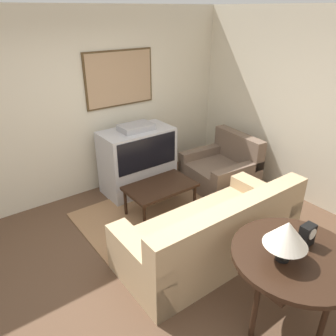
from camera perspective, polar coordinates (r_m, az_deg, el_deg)
The scene contains 11 objects.
ground_plane at distance 3.89m, azimuth -1.32°, elevation -16.76°, with size 12.00×12.00×0.00m, color brown.
wall_back at distance 4.93m, azimuth -16.06°, elevation 9.96°, with size 12.00×0.10×2.70m.
wall_right at distance 5.03m, azimuth 24.09°, elevation 8.93°, with size 0.06×12.00×2.70m.
area_rug at distance 4.70m, azimuth -1.36°, elevation -8.03°, with size 2.15×1.58×0.01m.
tv at distance 5.12m, azimuth -5.32°, elevation 1.43°, with size 1.10×0.61×1.09m.
couch at distance 3.87m, azimuth 7.77°, elevation -11.42°, with size 2.15×0.97×0.87m.
armchair at distance 5.39m, azimuth 9.34°, elevation -0.41°, with size 1.01×1.07×0.84m.
coffee_table at distance 4.54m, azimuth -1.36°, elevation -3.56°, with size 0.95×0.59×0.44m.
console_table at distance 3.10m, azimuth 21.24°, elevation -14.83°, with size 1.08×1.08×0.77m.
table_lamp at distance 2.81m, azimuth 20.01°, elevation -10.72°, with size 0.36×0.36×0.37m.
mantel_clock at distance 3.14m, azimuth 23.05°, elevation -10.67°, with size 0.14×0.10×0.20m.
Camera 1 is at (-1.63, -2.34, 2.64)m, focal length 35.00 mm.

